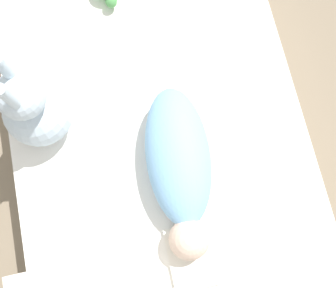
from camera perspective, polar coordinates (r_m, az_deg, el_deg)
ground_plane at (r=1.55m, az=-1.18°, el=-0.51°), size 12.00×12.00×0.00m
bed_mattress at (r=1.45m, az=-1.26°, el=0.35°), size 1.35×1.01×0.20m
burp_cloth at (r=1.30m, az=3.60°, el=-15.93°), size 0.20×0.15×0.02m
swaddled_baby at (r=1.25m, az=1.66°, el=-3.19°), size 0.56×0.24×0.15m
bunny_plush at (r=1.29m, az=-18.80°, el=4.85°), size 0.22×0.22×0.42m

